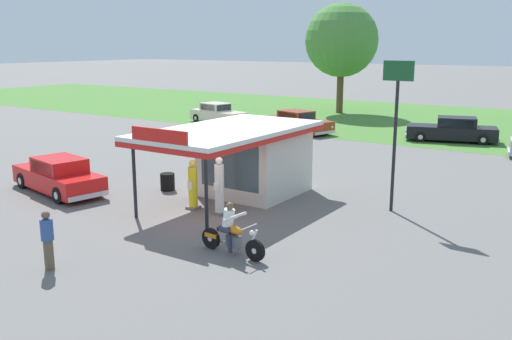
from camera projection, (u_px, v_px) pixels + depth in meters
The scene contains 14 objects.
ground_plane at pixel (209, 220), 19.65m from camera, with size 300.00×300.00×0.00m, color slate.
grass_verge_strip at pixel (447, 122), 44.02m from camera, with size 120.00×24.00×0.01m, color #477A33.
service_station_kiosk at pixel (249, 154), 22.59m from camera, with size 4.10×7.66×3.37m.
gas_pump_nearside at pixel (193, 187), 20.86m from camera, with size 0.44×0.44×1.86m.
gas_pump_offside at pixel (219, 188), 20.16m from camera, with size 0.44×0.44×2.12m.
motorcycle_with_rider at pixel (231, 233), 16.35m from camera, with size 2.32×0.70×1.58m.
featured_classic_sedan at pixel (58, 176), 23.26m from camera, with size 5.33×2.72×1.47m.
parked_car_second_row_spare at pixel (297, 122), 39.06m from camera, with size 5.80×3.39×1.49m.
parked_car_back_row_centre_left at pixel (452, 130), 35.35m from camera, with size 5.84×3.31×1.54m.
parked_car_back_row_centre at pixel (218, 114), 43.38m from camera, with size 5.28×2.85×1.55m.
bystander_strolling_foreground at pixel (48, 239), 15.22m from camera, with size 0.34×0.34×1.67m.
tree_oak_left at pixel (341, 42), 48.74m from camera, with size 6.33×6.33×9.48m.
roadside_pole_sign at pixel (396, 112), 19.97m from camera, with size 1.10×0.12×5.46m.
spare_tire_stack at pixel (168, 182), 23.63m from camera, with size 0.60×0.60×0.72m.
Camera 1 is at (11.78, -14.72, 6.05)m, focal length 39.48 mm.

